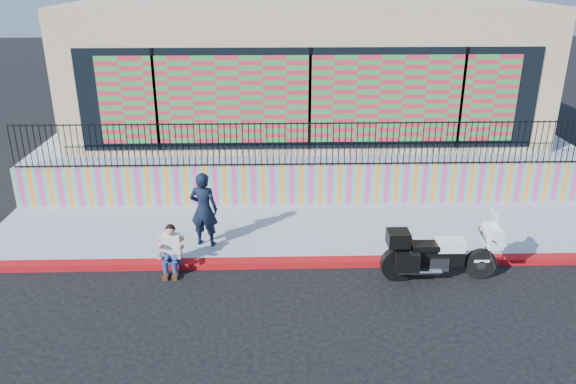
{
  "coord_description": "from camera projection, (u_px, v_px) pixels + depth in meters",
  "views": [
    {
      "loc": [
        -1.02,
        -11.05,
        6.2
      ],
      "look_at": [
        -0.68,
        1.2,
        1.3
      ],
      "focal_mm": 35.0,
      "sensor_mm": 36.0,
      "label": 1
    }
  ],
  "objects": [
    {
      "name": "ground",
      "position": [
        320.0,
        265.0,
        12.58
      ],
      "size": [
        90.0,
        90.0,
        0.0
      ],
      "primitive_type": "plane",
      "color": "black",
      "rests_on": "ground"
    },
    {
      "name": "metal_fence",
      "position": [
        311.0,
        144.0,
        14.91
      ],
      "size": [
        15.8,
        0.04,
        1.2
      ],
      "primitive_type": null,
      "color": "black",
      "rests_on": "mural_wall"
    },
    {
      "name": "sidewalk",
      "position": [
        314.0,
        230.0,
        14.09
      ],
      "size": [
        16.0,
        3.0,
        0.15
      ],
      "primitive_type": "cube",
      "color": "#99A1B8",
      "rests_on": "ground"
    },
    {
      "name": "police_officer",
      "position": [
        204.0,
        209.0,
        12.89
      ],
      "size": [
        0.73,
        0.56,
        1.79
      ],
      "primitive_type": "imported",
      "rotation": [
        0.0,
        0.0,
        2.92
      ],
      "color": "black",
      "rests_on": "sidewalk"
    },
    {
      "name": "mural_wall",
      "position": [
        311.0,
        184.0,
        15.34
      ],
      "size": [
        16.0,
        0.2,
        1.1
      ],
      "primitive_type": "cube",
      "color": "#E73C89",
      "rests_on": "sidewalk"
    },
    {
      "name": "red_curb",
      "position": [
        320.0,
        262.0,
        12.56
      ],
      "size": [
        16.0,
        0.3,
        0.15
      ],
      "primitive_type": "cube",
      "color": "#A30C0B",
      "rests_on": "ground"
    },
    {
      "name": "elevated_platform",
      "position": [
        301.0,
        135.0,
        20.1
      ],
      "size": [
        16.0,
        10.0,
        1.25
      ],
      "primitive_type": "cube",
      "color": "#99A1B8",
      "rests_on": "ground"
    },
    {
      "name": "seated_man",
      "position": [
        171.0,
        254.0,
        12.13
      ],
      "size": [
        0.54,
        0.71,
        1.06
      ],
      "color": "navy",
      "rests_on": "ground"
    },
    {
      "name": "storefront_building",
      "position": [
        302.0,
        62.0,
        18.92
      ],
      "size": [
        14.0,
        8.06,
        4.0
      ],
      "color": "#C6B284",
      "rests_on": "elevated_platform"
    },
    {
      "name": "police_motorcycle",
      "position": [
        439.0,
        252.0,
        11.81
      ],
      "size": [
        2.43,
        0.8,
        1.51
      ],
      "color": "black",
      "rests_on": "ground"
    }
  ]
}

